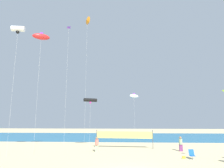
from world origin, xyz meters
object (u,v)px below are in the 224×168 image
at_px(volleyball_net, 124,136).
at_px(kite_orange_delta, 87,21).
at_px(kite_red_inflatable, 41,37).
at_px(beachgoer_sage_shirt, 181,143).
at_px(folding_beach_chair, 192,154).
at_px(beachgoer_coral_shirt, 97,144).
at_px(kite_black_tube, 90,100).
at_px(kite_white_tube, 18,29).
at_px(kite_violet_diamond, 69,31).
at_px(kite_white_inflatable, 134,96).
at_px(beach_handbag, 184,157).

bearing_deg(volleyball_net, kite_orange_delta, 143.50).
xyz_separation_m(kite_orange_delta, kite_red_inflatable, (-3.60, -10.10, -7.47)).
xyz_separation_m(beachgoer_sage_shirt, folding_beach_chair, (-0.26, -4.46, -0.47)).
bearing_deg(beachgoer_coral_shirt, folding_beach_chair, -23.10).
relative_size(kite_black_tube, kite_red_inflatable, 0.47).
height_order(beachgoer_sage_shirt, kite_white_tube, kite_white_tube).
xyz_separation_m(beachgoer_coral_shirt, kite_violet_diamond, (-5.11, 3.68, 16.30)).
distance_m(kite_orange_delta, kite_violet_diamond, 5.96).
bearing_deg(volleyball_net, beachgoer_sage_shirt, -16.55).
height_order(beachgoer_sage_shirt, kite_red_inflatable, kite_red_inflatable).
distance_m(folding_beach_chair, kite_white_inflatable, 16.71).
height_order(beachgoer_sage_shirt, volleyball_net, volleyball_net).
relative_size(beachgoer_coral_shirt, volleyball_net, 0.23).
bearing_deg(kite_red_inflatable, beachgoer_sage_shirt, 11.46).
height_order(volleyball_net, kite_white_inflatable, kite_white_inflatable).
bearing_deg(kite_black_tube, beachgoer_sage_shirt, -9.82).
height_order(kite_white_inflatable, kite_black_tube, kite_white_inflatable).
xyz_separation_m(volleyball_net, kite_white_tube, (-12.19, -6.60, 12.44)).
distance_m(beachgoer_sage_shirt, kite_orange_delta, 24.99).
bearing_deg(beachgoer_coral_shirt, kite_black_tube, 110.79).
bearing_deg(kite_white_inflatable, beachgoer_coral_shirt, -115.79).
height_order(folding_beach_chair, kite_white_inflatable, kite_white_inflatable).
xyz_separation_m(beachgoer_coral_shirt, kite_orange_delta, (-3.01, 7.71, 20.16)).
relative_size(volleyball_net, kite_violet_diamond, 0.42).
bearing_deg(kite_red_inflatable, kite_white_tube, -152.84).
bearing_deg(kite_violet_diamond, kite_white_inflatable, 34.56).
bearing_deg(kite_violet_diamond, volleyball_net, -4.34).
height_order(kite_black_tube, kite_red_inflatable, kite_red_inflatable).
xyz_separation_m(beachgoer_coral_shirt, beach_handbag, (9.13, -3.34, -0.81)).
bearing_deg(kite_red_inflatable, beach_handbag, -3.44).
bearing_deg(kite_white_inflatable, beachgoer_sage_shirt, -63.20).
bearing_deg(kite_orange_delta, kite_violet_diamond, -117.45).
bearing_deg(kite_white_tube, beachgoer_sage_shirt, 13.48).
bearing_deg(kite_orange_delta, beach_handbag, -42.31).
relative_size(kite_orange_delta, kite_white_tube, 1.51).
bearing_deg(kite_white_inflatable, volleyball_net, -103.84).
distance_m(beachgoer_sage_shirt, kite_black_tube, 12.93).
relative_size(kite_white_tube, kite_black_tube, 2.16).
distance_m(beach_handbag, kite_white_inflatable, 16.56).
bearing_deg(kite_white_tube, kite_white_inflatable, 45.50).
distance_m(folding_beach_chair, beach_handbag, 0.85).
relative_size(volleyball_net, kite_orange_delta, 0.35).
xyz_separation_m(beach_handbag, kite_red_inflatable, (-15.74, 0.95, 13.49)).
distance_m(volleyball_net, kite_white_tube, 18.63).
relative_size(beach_handbag, kite_violet_diamond, 0.02).
bearing_deg(kite_red_inflatable, kite_violet_diamond, 76.08).
bearing_deg(kite_violet_diamond, beach_handbag, -26.24).
distance_m(volleyball_net, kite_white_inflatable, 10.11).
bearing_deg(beachgoer_sage_shirt, kite_black_tube, -89.66).
relative_size(kite_white_tube, kite_violet_diamond, 0.80).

